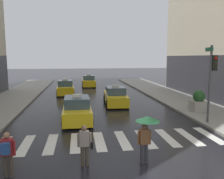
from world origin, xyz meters
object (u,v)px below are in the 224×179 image
(taxi_lead, at_px, (77,110))
(pedestrian_with_backpack, at_px, (7,151))
(pedestrian_with_handbag, at_px, (85,143))
(planter_near_corner, at_px, (199,102))
(taxi_second, at_px, (115,97))
(taxi_fourth, at_px, (89,81))
(traffic_light_pole, at_px, (212,73))
(pedestrian_with_umbrella, at_px, (146,127))
(taxi_third, at_px, (65,88))

(taxi_lead, height_order, pedestrian_with_backpack, taxi_lead)
(taxi_lead, height_order, pedestrian_with_handbag, taxi_lead)
(pedestrian_with_handbag, relative_size, planter_near_corner, 1.03)
(taxi_second, relative_size, taxi_fourth, 1.01)
(taxi_fourth, height_order, pedestrian_with_backpack, taxi_fourth)
(taxi_lead, bearing_deg, taxi_fourth, 84.92)
(taxi_fourth, xyz_separation_m, pedestrian_with_backpack, (-4.02, -25.58, 0.25))
(pedestrian_with_handbag, bearing_deg, planter_near_corner, 40.30)
(traffic_light_pole, distance_m, taxi_second, 8.84)
(taxi_fourth, distance_m, pedestrian_with_umbrella, 25.23)
(taxi_second, relative_size, planter_near_corner, 2.88)
(taxi_second, bearing_deg, pedestrian_with_umbrella, -93.22)
(traffic_light_pole, distance_m, pedestrian_with_backpack, 12.04)
(pedestrian_with_umbrella, bearing_deg, planter_near_corner, 49.88)
(taxi_fourth, bearing_deg, planter_near_corner, -67.02)
(taxi_third, height_order, planter_near_corner, taxi_third)
(taxi_fourth, xyz_separation_m, planter_near_corner, (7.47, -17.62, 0.15))
(taxi_second, distance_m, planter_near_corner, 7.01)
(taxi_fourth, distance_m, pedestrian_with_handbag, 25.12)
(taxi_lead, distance_m, pedestrian_with_backpack, 7.57)
(taxi_second, xyz_separation_m, taxi_fourth, (-1.75, 13.58, 0.00))
(pedestrian_with_umbrella, height_order, planter_near_corner, pedestrian_with_umbrella)
(taxi_second, height_order, taxi_fourth, same)
(taxi_second, distance_m, pedestrian_with_backpack, 13.32)
(taxi_fourth, height_order, pedestrian_with_umbrella, pedestrian_with_umbrella)
(taxi_third, xyz_separation_m, pedestrian_with_backpack, (-1.02, -18.72, 0.25))
(taxi_third, xyz_separation_m, planter_near_corner, (10.47, -10.77, 0.15))
(pedestrian_with_backpack, distance_m, pedestrian_with_handbag, 2.75)
(taxi_lead, xyz_separation_m, planter_near_corner, (9.11, 0.77, 0.15))
(planter_near_corner, bearing_deg, taxi_fourth, 112.98)
(traffic_light_pole, xyz_separation_m, planter_near_corner, (0.83, 2.86, -2.38))
(taxi_fourth, bearing_deg, pedestrian_with_handbag, -93.01)
(taxi_lead, xyz_separation_m, pedestrian_with_handbag, (0.32, -6.69, 0.21))
(taxi_fourth, bearing_deg, taxi_lead, -95.08)
(traffic_light_pole, distance_m, taxi_third, 16.89)
(traffic_light_pole, height_order, taxi_lead, traffic_light_pole)
(taxi_lead, xyz_separation_m, taxi_second, (3.38, 4.82, 0.00))
(traffic_light_pole, relative_size, taxi_second, 1.04)
(taxi_lead, relative_size, planter_near_corner, 2.85)
(traffic_light_pole, bearing_deg, taxi_lead, 165.83)
(pedestrian_with_handbag, height_order, planter_near_corner, planter_near_corner)
(taxi_lead, relative_size, pedestrian_with_handbag, 2.77)
(pedestrian_with_handbag, bearing_deg, taxi_second, 75.08)
(taxi_second, height_order, pedestrian_with_backpack, taxi_second)
(taxi_lead, height_order, taxi_second, same)
(taxi_fourth, bearing_deg, pedestrian_with_umbrella, -87.52)
(traffic_light_pole, distance_m, pedestrian_with_umbrella, 7.49)
(traffic_light_pole, height_order, pedestrian_with_umbrella, traffic_light_pole)
(taxi_second, height_order, pedestrian_with_handbag, taxi_second)
(traffic_light_pole, relative_size, taxi_lead, 1.05)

